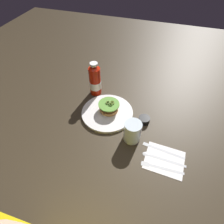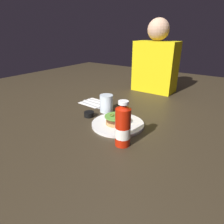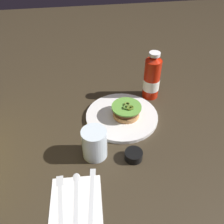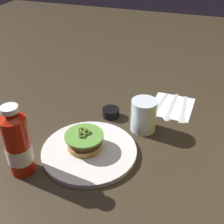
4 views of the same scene
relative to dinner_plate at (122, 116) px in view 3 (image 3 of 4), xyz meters
The scene contains 10 objects.
ground_plane 0.19m from the dinner_plate, 137.60° to the left, with size 3.00×3.00×0.00m, color #31281A.
dinner_plate is the anchor object (origin of this frame).
burger_sandwich 0.04m from the dinner_plate, 107.16° to the right, with size 0.11×0.11×0.05m.
ketchup_bottle 0.21m from the dinner_plate, 50.22° to the right, with size 0.07×0.07×0.21m.
water_glass 0.21m from the dinner_plate, 143.74° to the left, with size 0.08×0.08×0.11m, color silver.
condiment_cup 0.20m from the dinner_plate, behind, with size 0.06×0.06×0.03m, color black.
napkin 0.39m from the dinner_plate, 149.82° to the left, with size 0.17×0.15×0.00m, color white.
butter_knife 0.34m from the dinner_plate, 154.73° to the left, with size 0.20×0.04×0.00m.
spoon_utensil 0.36m from the dinner_plate, 147.67° to the left, with size 0.20×0.03×0.00m.
fork_utensil 0.39m from the dinner_plate, 142.66° to the left, with size 0.19×0.02×0.00m.
Camera 3 is at (-0.57, 0.02, 0.66)m, focal length 39.80 mm.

